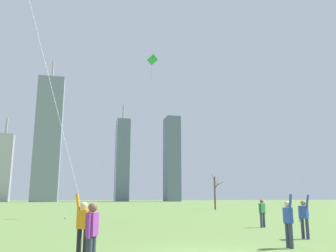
% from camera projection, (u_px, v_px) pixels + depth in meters
% --- Properties ---
extents(kite_flyer_midfield_left_teal, '(4.54, 2.86, 15.09)m').
position_uv_depth(kite_flyer_midfield_left_teal, '(70.00, 172.00, 10.60)').
color(kite_flyer_midfield_left_teal, black).
rests_on(kite_flyer_midfield_left_teal, ground).
extents(kite_flyer_foreground_right_white, '(2.55, 7.55, 11.17)m').
position_uv_depth(kite_flyer_foreground_right_white, '(315.00, 170.00, 11.66)').
color(kite_flyer_foreground_right_white, '#33384C').
rests_on(kite_flyer_foreground_right_white, ground).
extents(bystander_far_off_by_trees, '(0.49, 0.29, 1.62)m').
position_uv_depth(bystander_far_off_by_trees, '(262.00, 212.00, 20.71)').
color(bystander_far_off_by_trees, '#33384C').
rests_on(bystander_far_off_by_trees, ground).
extents(bystander_strolling_midfield, '(0.32, 0.47, 1.62)m').
position_uv_depth(bystander_strolling_midfield, '(92.00, 234.00, 8.30)').
color(bystander_strolling_midfield, '#33384C').
rests_on(bystander_strolling_midfield, ground).
extents(distant_kite_drifting_right_yellow, '(3.72, 2.95, 21.53)m').
position_uv_depth(distant_kite_drifting_right_yellow, '(296.00, 4.00, 32.64)').
color(distant_kite_drifting_right_yellow, yellow).
rests_on(distant_kite_drifting_right_yellow, ground).
extents(distant_kite_low_near_trees_green, '(8.03, 1.34, 15.65)m').
position_uv_depth(distant_kite_low_near_trees_green, '(147.00, 70.00, 34.12)').
color(distant_kite_low_near_trees_green, green).
rests_on(distant_kite_low_near_trees_green, ground).
extents(bare_tree_rightmost, '(1.61, 2.55, 5.11)m').
position_uv_depth(bare_tree_rightmost, '(215.00, 191.00, 50.24)').
color(bare_tree_rightmost, brown).
rests_on(bare_tree_rightmost, ground).
extents(skyline_squat_block, '(5.68, 9.66, 42.72)m').
position_uv_depth(skyline_squat_block, '(122.00, 160.00, 152.54)').
color(skyline_squat_block, slate).
rests_on(skyline_squat_block, ground).
extents(skyline_mid_tower_left, '(10.11, 6.52, 56.91)m').
position_uv_depth(skyline_mid_tower_left, '(48.00, 138.00, 138.31)').
color(skyline_mid_tower_left, gray).
rests_on(skyline_mid_tower_left, ground).
extents(skyline_slender_spire, '(5.91, 9.09, 36.39)m').
position_uv_depth(skyline_slender_spire, '(172.00, 159.00, 151.47)').
color(skyline_slender_spire, slate).
rests_on(skyline_slender_spire, ground).
extents(skyline_wide_slab, '(5.98, 5.57, 32.81)m').
position_uv_depth(skyline_wide_slab, '(3.00, 167.00, 135.32)').
color(skyline_wide_slab, '#B2B2B7').
rests_on(skyline_wide_slab, ground).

